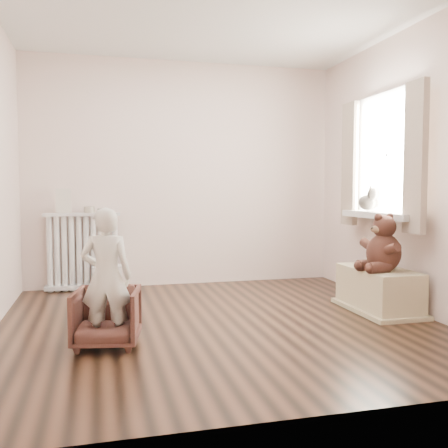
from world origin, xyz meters
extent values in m
cube|color=black|center=(0.00, 0.00, 0.00)|extent=(3.60, 3.60, 0.01)
cube|color=white|center=(0.00, 0.00, 2.60)|extent=(3.60, 3.60, 0.01)
cube|color=white|center=(0.00, 1.80, 1.30)|extent=(3.60, 0.02, 2.60)
cube|color=white|center=(0.00, -1.80, 1.30)|extent=(3.60, 0.02, 2.60)
cube|color=white|center=(1.80, 0.00, 1.30)|extent=(0.02, 3.60, 2.60)
cube|color=white|center=(1.76, 0.30, 1.45)|extent=(0.03, 0.90, 1.10)
cube|color=silver|center=(1.67, 0.30, 0.87)|extent=(0.22, 1.10, 0.06)
cube|color=#BBA790|center=(1.65, -0.27, 1.39)|extent=(0.06, 0.26, 1.30)
cube|color=#BBA790|center=(1.65, 0.87, 1.39)|extent=(0.06, 0.26, 1.30)
cube|color=silver|center=(-1.15, 1.68, 0.39)|extent=(0.82, 0.15, 0.86)
cube|color=beige|center=(-1.34, 1.68, 0.99)|extent=(0.16, 0.01, 0.27)
cylinder|color=#A59E8C|center=(-1.07, 1.68, 0.90)|extent=(0.11, 0.11, 0.07)
cylinder|color=#A59E8C|center=(-0.94, 1.68, 0.89)|extent=(0.09, 0.09, 0.05)
cube|color=silver|center=(-0.89, 1.65, 0.28)|extent=(0.32, 0.23, 0.50)
imported|color=#522D25|center=(-0.93, -0.41, 0.21)|extent=(0.52, 0.54, 0.42)
imported|color=white|center=(-0.93, -0.46, 0.51)|extent=(0.39, 0.30, 0.98)
cube|color=beige|center=(1.52, 0.04, 0.20)|extent=(0.44, 0.84, 0.39)
camera|label=1|loc=(-0.98, -4.01, 1.12)|focal=40.00mm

